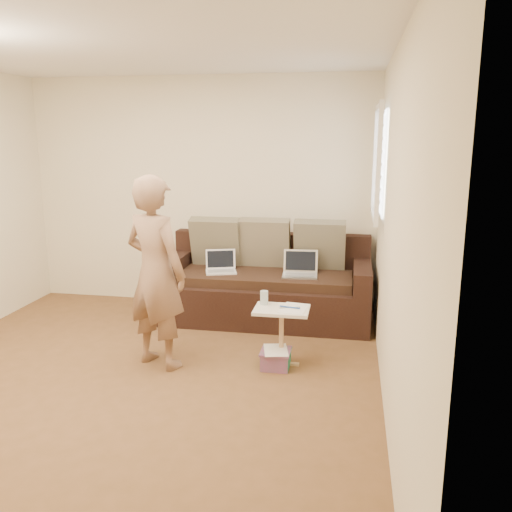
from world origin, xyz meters
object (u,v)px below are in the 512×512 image
person (156,272)px  side_table (281,337)px  laptop_white (221,273)px  striped_box (276,359)px  laptop_silver (300,276)px  drinking_glass (264,298)px  sofa (266,281)px

person → side_table: (1.05, 0.18, -0.57)m
laptop_white → striped_box: bearing=-73.7°
laptop_silver → striped_box: 1.20m
laptop_white → side_table: 1.34m
laptop_silver → striped_box: laptop_silver is taller
laptop_silver → drinking_glass: (-0.22, -0.96, 0.05)m
laptop_silver → striped_box: (-0.09, -1.12, -0.44)m
laptop_silver → drinking_glass: size_ratio=2.99×
person → sofa: bearing=-96.3°
drinking_glass → striped_box: bearing=-50.6°
person → laptop_silver: bearing=-109.5°
laptop_silver → laptop_white: bearing=176.0°
laptop_silver → striped_box: size_ratio=1.41×
laptop_silver → sofa: bearing=160.6°
sofa → laptop_silver: bearing=-16.0°
side_table → striped_box: bearing=-116.9°
sofa → laptop_white: (-0.47, -0.10, 0.10)m
laptop_white → person: 1.29m
person → drinking_glass: (0.88, 0.26, -0.25)m
laptop_silver → laptop_white: 0.84m
person → striped_box: 1.26m
laptop_white → striped_box: size_ratio=1.25×
laptop_silver → drinking_glass: bearing=-106.0°
laptop_white → striped_box: 1.43m
side_table → striped_box: size_ratio=2.01×
sofa → side_table: 1.21m
person → side_table: size_ratio=3.23×
laptop_white → side_table: (0.79, -1.06, -0.26)m
sofa → drinking_glass: 1.09m
sofa → drinking_glass: sofa is taller
drinking_glass → laptop_silver: bearing=77.4°
side_table → sofa: bearing=105.5°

